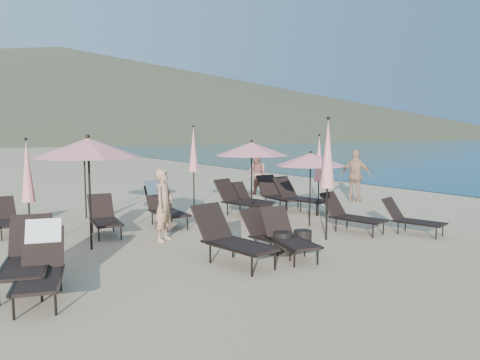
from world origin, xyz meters
TOP-DOWN VIEW (x-y plane):
  - ground at (0.00, 0.00)m, footprint 800.00×800.00m
  - volcanic_headland at (71.37, 302.62)m, footprint 690.00×690.00m
  - lounger_0 at (-5.99, 0.22)m, footprint 1.15×1.95m
  - lounger_1 at (-2.52, -0.48)m, footprint 0.99×1.93m
  - lounger_2 at (-1.31, -0.67)m, footprint 0.90×1.68m
  - lounger_3 at (-1.40, -0.24)m, footprint 0.85×1.56m
  - lounger_4 at (1.50, 0.33)m, footprint 0.96×1.73m
  - lounger_5 at (2.55, -0.67)m, footprint 0.94×1.56m
  - lounger_6 at (-5.78, 4.66)m, footprint 0.64×1.53m
  - lounger_7 at (-3.77, 3.38)m, footprint 0.82×1.67m
  - lounger_8 at (-2.07, 3.68)m, footprint 0.78×1.87m
  - lounger_9 at (0.46, 3.79)m, footprint 1.16×1.94m
  - lounger_10 at (1.17, 4.31)m, footprint 0.84×1.60m
  - lounger_11 at (2.39, 3.34)m, footprint 1.07×1.94m
  - lounger_12 at (-5.89, -0.42)m, footprint 1.06×1.82m
  - lounger_13 at (2.13, 4.12)m, footprint 0.79×1.86m
  - umbrella_open_0 at (-4.46, 2.04)m, footprint 2.27×2.27m
  - umbrella_open_1 at (0.33, 3.01)m, footprint 2.12×2.12m
  - umbrella_open_2 at (1.08, 1.38)m, footprint 1.86×1.86m
  - umbrella_open_3 at (-3.58, 5.81)m, footprint 2.12×2.12m
  - umbrella_closed_0 at (0.35, -0.02)m, footprint 0.33×0.33m
  - umbrella_closed_1 at (2.30, 2.38)m, footprint 0.28×0.28m
  - umbrella_closed_2 at (-5.54, 2.80)m, footprint 0.28×0.28m
  - umbrella_closed_3 at (0.07, 6.07)m, footprint 0.32×0.32m
  - side_table_0 at (-1.28, -0.49)m, footprint 0.40×0.40m
  - side_table_1 at (-0.68, -0.40)m, footprint 0.39×0.39m
  - beachgoer_a at (-2.83, 1.95)m, footprint 0.72×0.69m
  - beachgoer_b at (3.31, 7.00)m, footprint 0.78×0.93m
  - beachgoer_c at (5.39, 3.82)m, footprint 0.92×1.19m

SIDE VIEW (x-z plane):
  - ground at x=0.00m, z-range 0.00..0.00m
  - side_table_1 at x=-0.68m, z-range 0.00..0.41m
  - side_table_0 at x=-1.28m, z-range 0.00..0.46m
  - lounger_5 at x=2.55m, z-range -0.03..0.81m
  - lounger_3 at x=-1.40m, z-range -0.03..0.82m
  - lounger_6 at x=-5.78m, z-range -0.03..0.84m
  - lounger_10 at x=1.17m, z-range -0.03..0.84m
  - lounger_2 at x=-1.31m, z-range -0.03..0.89m
  - lounger_7 at x=-3.77m, z-range -0.03..0.89m
  - lounger_4 at x=1.50m, z-range -0.03..0.91m
  - lounger_9 at x=0.46m, z-range -0.03..1.01m
  - lounger_13 at x=2.13m, z-range -0.03..1.01m
  - lounger_0 at x=-5.99m, z-range -0.03..1.02m
  - lounger_11 at x=2.39m, z-range -0.03..1.02m
  - lounger_1 at x=-2.52m, z-range -0.03..1.03m
  - lounger_12 at x=-5.89m, z-range -0.02..1.05m
  - lounger_8 at x=-2.07m, z-range -0.03..1.11m
  - beachgoer_a at x=-2.83m, z-range 0.00..1.67m
  - beachgoer_b at x=3.31m, z-range 0.00..1.72m
  - beachgoer_c at x=5.39m, z-range 0.00..1.89m
  - umbrella_closed_2 at x=-5.54m, z-range 0.47..2.84m
  - umbrella_closed_1 at x=2.30m, z-range 0.48..2.91m
  - umbrella_open_2 at x=1.08m, z-range 0.77..2.77m
  - umbrella_closed_3 at x=0.07m, z-range 0.53..3.26m
  - umbrella_closed_0 at x=0.35m, z-range 0.56..3.40m
  - umbrella_open_3 at x=-3.58m, z-range 0.87..3.15m
  - umbrella_open_1 at x=0.33m, z-range 0.87..3.15m
  - umbrella_open_0 at x=-4.46m, z-range 0.94..3.38m
  - volcanic_headland at x=71.37m, z-range -1.01..53.99m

